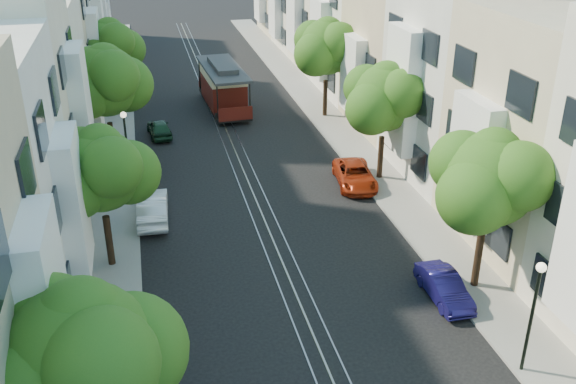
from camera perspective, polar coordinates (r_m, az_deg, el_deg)
ground at (r=41.70m, az=-5.15°, el=4.68°), size 200.00×200.00×0.00m
sidewalk_east at (r=43.18m, az=4.45°, el=5.53°), size 2.50×80.00×0.12m
sidewalk_west at (r=41.41m, az=-15.14°, el=3.80°), size 2.50×80.00×0.12m
rail_left at (r=41.63m, az=-5.90°, el=4.62°), size 0.06×80.00×0.02m
rail_slot at (r=41.70m, az=-5.15°, el=4.69°), size 0.06×80.00×0.02m
rail_right at (r=41.77m, az=-4.40°, el=4.76°), size 0.06×80.00×0.02m
lane_line at (r=41.70m, az=-5.15°, el=4.68°), size 0.08×80.00×0.01m
townhouses_east at (r=43.24m, az=10.71°, el=12.28°), size 7.75×72.00×12.00m
townhouses_west at (r=40.33m, az=-22.59°, el=9.69°), size 7.75×72.00×11.76m
tree_e_b at (r=25.31m, az=17.60°, el=0.90°), size 4.93×4.08×6.68m
tree_e_c at (r=34.58m, az=8.67°, el=8.13°), size 4.84×3.99×6.52m
tree_e_d at (r=44.56m, az=3.52°, el=12.64°), size 5.01×4.16×6.85m
tree_w_a at (r=16.25m, az=-17.68°, el=-14.04°), size 4.93×4.08×6.68m
tree_w_b at (r=26.80m, az=-16.27°, el=1.69°), size 4.72×3.87×6.27m
tree_w_c at (r=36.98m, az=-15.90°, el=9.35°), size 5.13×4.28×7.09m
tree_w_d at (r=47.77m, az=-15.52°, el=12.33°), size 4.84×3.99×6.52m
lamp_east at (r=22.10m, az=21.07°, el=-9.08°), size 0.32×0.32×4.16m
lamp_west at (r=34.78m, az=-14.20°, el=4.68°), size 0.32×0.32×4.16m
cable_car at (r=47.19m, az=-5.78°, el=9.51°), size 3.02×8.27×3.13m
parked_car_e_mid at (r=26.18m, az=13.71°, el=-8.21°), size 1.20×3.34×1.10m
parked_car_e_far at (r=35.05m, az=5.97°, el=1.51°), size 2.45×4.41×1.17m
parked_car_w_mid at (r=31.85m, az=-11.94°, el=-1.35°), size 1.60×4.11×1.33m
parked_car_w_far at (r=42.69m, az=-11.37°, el=5.58°), size 1.66×3.43×1.13m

